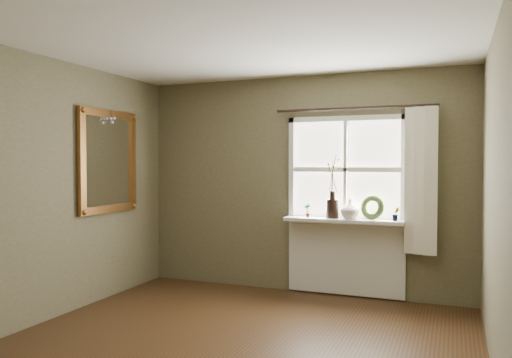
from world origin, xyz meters
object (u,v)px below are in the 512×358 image
object	(u,v)px
dark_jug	(332,209)
cream_vase	(350,209)
wreath	(372,210)
gilt_mirror	(109,161)

from	to	relation	value
dark_jug	cream_vase	distance (m)	0.20
cream_vase	wreath	size ratio (longest dim) A/B	0.80
wreath	dark_jug	bearing A→B (deg)	-158.56
wreath	gilt_mirror	distance (m)	3.05
gilt_mirror	dark_jug	bearing A→B (deg)	22.02
cream_vase	gilt_mirror	xyz separation A→B (m)	(-2.59, -0.96, 0.55)
dark_jug	gilt_mirror	bearing A→B (deg)	-157.98
cream_vase	wreath	bearing A→B (deg)	9.33
dark_jug	gilt_mirror	distance (m)	2.63
dark_jug	wreath	size ratio (longest dim) A/B	0.79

